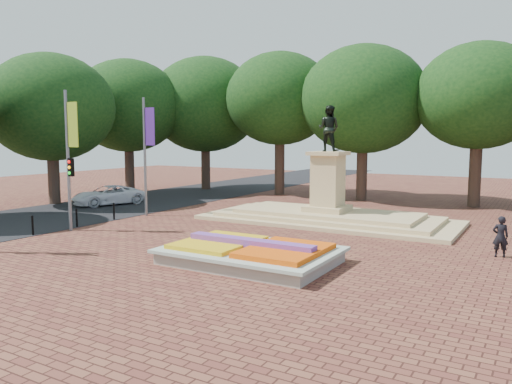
{
  "coord_description": "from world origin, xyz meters",
  "views": [
    {
      "loc": [
        10.43,
        -17.7,
        4.73
      ],
      "look_at": [
        -1.0,
        1.83,
        2.2
      ],
      "focal_mm": 35.0,
      "sensor_mm": 36.0,
      "label": 1
    }
  ],
  "objects_px": {
    "van": "(108,195)",
    "pedestrian": "(500,237)",
    "flower_bed": "(251,253)",
    "monument": "(327,206)"
  },
  "relations": [
    {
      "from": "flower_bed",
      "to": "van",
      "type": "distance_m",
      "value": 18.92
    },
    {
      "from": "van",
      "to": "pedestrian",
      "type": "xyz_separation_m",
      "value": [
        24.77,
        -2.96,
        0.15
      ]
    },
    {
      "from": "flower_bed",
      "to": "pedestrian",
      "type": "height_order",
      "value": "pedestrian"
    },
    {
      "from": "monument",
      "to": "van",
      "type": "xyz_separation_m",
      "value": [
        -15.77,
        -1.29,
        -0.21
      ]
    },
    {
      "from": "flower_bed",
      "to": "monument",
      "type": "height_order",
      "value": "monument"
    },
    {
      "from": "flower_bed",
      "to": "monument",
      "type": "bearing_deg",
      "value": 95.87
    },
    {
      "from": "van",
      "to": "pedestrian",
      "type": "distance_m",
      "value": 24.94
    },
    {
      "from": "pedestrian",
      "to": "van",
      "type": "bearing_deg",
      "value": -20.49
    },
    {
      "from": "flower_bed",
      "to": "pedestrian",
      "type": "xyz_separation_m",
      "value": [
        7.97,
        5.75,
        0.44
      ]
    },
    {
      "from": "van",
      "to": "pedestrian",
      "type": "relative_size",
      "value": 2.95
    }
  ]
}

